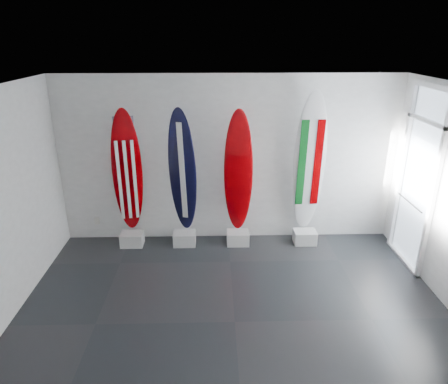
{
  "coord_description": "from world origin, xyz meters",
  "views": [
    {
      "loc": [
        -0.26,
        -4.4,
        3.58
      ],
      "look_at": [
        -0.11,
        1.4,
        1.32
      ],
      "focal_mm": 32.43,
      "sensor_mm": 36.0,
      "label": 1
    }
  ],
  "objects_px": {
    "surfboard_navy": "(182,172)",
    "surfboard_swiss": "(238,172)",
    "surfboard_usa": "(127,172)",
    "surfboard_italy": "(309,163)"
  },
  "relations": [
    {
      "from": "surfboard_navy",
      "to": "surfboard_swiss",
      "type": "distance_m",
      "value": 0.97
    },
    {
      "from": "surfboard_usa",
      "to": "surfboard_swiss",
      "type": "xyz_separation_m",
      "value": [
        1.93,
        0.0,
        -0.02
      ]
    },
    {
      "from": "surfboard_navy",
      "to": "surfboard_swiss",
      "type": "height_order",
      "value": "surfboard_navy"
    },
    {
      "from": "surfboard_usa",
      "to": "surfboard_italy",
      "type": "relative_size",
      "value": 0.89
    },
    {
      "from": "surfboard_navy",
      "to": "surfboard_swiss",
      "type": "bearing_deg",
      "value": 18.73
    },
    {
      "from": "surfboard_usa",
      "to": "surfboard_swiss",
      "type": "relative_size",
      "value": 1.02
    },
    {
      "from": "surfboard_navy",
      "to": "surfboard_usa",
      "type": "bearing_deg",
      "value": -161.27
    },
    {
      "from": "surfboard_navy",
      "to": "surfboard_italy",
      "type": "height_order",
      "value": "surfboard_italy"
    },
    {
      "from": "surfboard_usa",
      "to": "surfboard_navy",
      "type": "bearing_deg",
      "value": -11.46
    },
    {
      "from": "surfboard_usa",
      "to": "surfboard_navy",
      "type": "relative_size",
      "value": 1.0
    }
  ]
}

